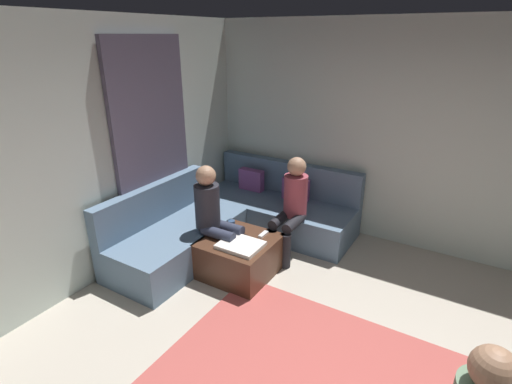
{
  "coord_description": "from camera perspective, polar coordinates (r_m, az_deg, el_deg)",
  "views": [
    {
      "loc": [
        0.45,
        -1.82,
        2.5
      ],
      "look_at": [
        -1.63,
        1.63,
        0.85
      ],
      "focal_mm": 27.15,
      "sensor_mm": 36.0,
      "label": 1
    }
  ],
  "objects": [
    {
      "name": "wall_back",
      "position": [
        4.92,
        25.1,
        6.64
      ],
      "size": [
        6.0,
        0.12,
        2.7
      ],
      "primitive_type": "cube",
      "color": "silver",
      "rests_on": "ground_plane"
    },
    {
      "name": "ottoman",
      "position": [
        4.36,
        -2.48,
        -9.4
      ],
      "size": [
        0.76,
        0.76,
        0.42
      ],
      "primitive_type": "cube",
      "color": "#4C2D1E",
      "rests_on": "ground_plane"
    },
    {
      "name": "folded_blanket",
      "position": [
        4.11,
        -2.29,
        -7.81
      ],
      "size": [
        0.44,
        0.36,
        0.04
      ],
      "primitive_type": "cube",
      "color": "white",
      "rests_on": "ottoman"
    },
    {
      "name": "curtain_panel",
      "position": [
        4.71,
        -14.94,
        6.1
      ],
      "size": [
        0.06,
        1.1,
        2.5
      ],
      "primitive_type": "cube",
      "color": "#595166",
      "rests_on": "ground_plane"
    },
    {
      "name": "game_remote",
      "position": [
        4.33,
        1.08,
        -6.25
      ],
      "size": [
        0.05,
        0.15,
        0.02
      ],
      "primitive_type": "cube",
      "color": "white",
      "rests_on": "ottoman"
    },
    {
      "name": "person_on_couch_side",
      "position": [
        4.3,
        -6.11,
        -3.24
      ],
      "size": [
        0.6,
        0.3,
        1.2
      ],
      "rotation": [
        0.0,
        0.0,
        -1.57
      ],
      "color": "#2D3347",
      "rests_on": "ground_plane"
    },
    {
      "name": "coffee_mug",
      "position": [
        4.48,
        -3.62,
        -4.78
      ],
      "size": [
        0.08,
        0.08,
        0.1
      ],
      "primitive_type": "cylinder",
      "color": "#334C72",
      "rests_on": "ottoman"
    },
    {
      "name": "wall_left",
      "position": [
        4.02,
        -29.29,
        2.72
      ],
      "size": [
        0.12,
        6.0,
        2.7
      ],
      "primitive_type": "cube",
      "color": "silver",
      "rests_on": "ground_plane"
    },
    {
      "name": "person_on_couch_back",
      "position": [
        4.54,
        5.27,
        -1.76
      ],
      "size": [
        0.3,
        0.6,
        1.2
      ],
      "rotation": [
        0.0,
        0.0,
        3.14
      ],
      "color": "black",
      "rests_on": "ground_plane"
    },
    {
      "name": "sectional_couch",
      "position": [
        5.0,
        -2.96,
        -4.11
      ],
      "size": [
        2.1,
        2.55,
        0.87
      ],
      "color": "slate",
      "rests_on": "ground_plane"
    }
  ]
}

